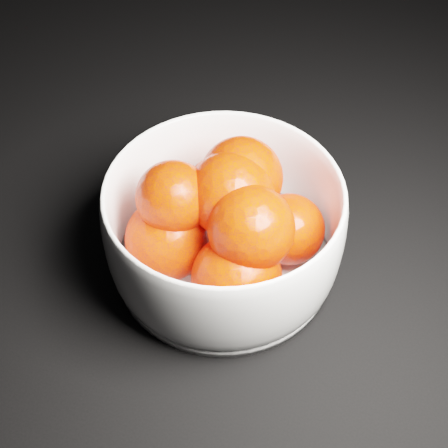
# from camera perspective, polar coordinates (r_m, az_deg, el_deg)

# --- Properties ---
(ground) EXTENTS (3.00, 3.00, 0.00)m
(ground) POSITION_cam_1_polar(r_m,az_deg,el_deg) (0.57, 10.08, -12.47)
(ground) COLOR black
(ground) RESTS_ON ground
(bowl) EXTENTS (0.22, 0.22, 0.11)m
(bowl) POSITION_cam_1_polar(r_m,az_deg,el_deg) (0.58, 0.00, -0.36)
(bowl) COLOR white
(bowl) RESTS_ON ground
(orange_pile) EXTENTS (0.18, 0.17, 0.12)m
(orange_pile) POSITION_cam_1_polar(r_m,az_deg,el_deg) (0.57, 0.14, 0.46)
(orange_pile) COLOR red
(orange_pile) RESTS_ON bowl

